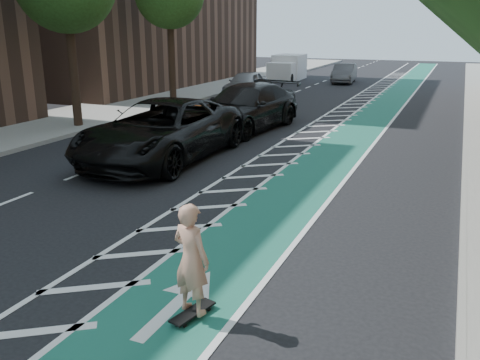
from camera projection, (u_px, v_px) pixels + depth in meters
The scene contains 16 objects.
ground at pixel (121, 218), 11.36m from camera, with size 120.00×120.00×0.00m, color black.
bike_lane at pixel (347, 141), 19.03m from camera, with size 2.00×90.00×0.01m, color #1C624D.
buffer_strip at pixel (309, 138), 19.59m from camera, with size 1.40×90.00×0.01m, color silver.
sidewalk_left at pixel (81, 117), 23.72m from camera, with size 5.00×90.00×0.15m, color gray.
curb_right at pixel (465, 149), 17.48m from camera, with size 0.12×90.00×0.16m, color gray.
curb_left at pixel (124, 120), 22.80m from camera, with size 0.12×90.00×0.16m, color gray.
skateboard at pixel (193, 312), 7.46m from camera, with size 0.41×0.83×0.11m.
skateboarder at pixel (191, 259), 7.21m from camera, with size 0.61×0.40×1.68m, color tan.
suv_near at pixel (162, 131), 16.11m from camera, with size 3.15×6.83×1.90m, color black.
suv_far at pixel (245, 108), 20.87m from camera, with size 2.57×6.33×1.84m, color black.
car_silver at pixel (246, 84), 31.16m from camera, with size 1.77×4.41×1.50m, color #9FA0A4.
car_grey at pixel (344, 73), 38.55m from camera, with size 1.52×4.35×1.43m, color #535357.
box_truck at pixel (287, 68), 40.61m from camera, with size 2.28×4.77×1.95m.
barrel_a at pixel (162, 136), 17.80m from camera, with size 0.70×0.70×0.95m.
barrel_b at pixel (196, 119), 20.76m from camera, with size 0.74×0.74×1.01m.
barrel_c at pixel (275, 98), 27.15m from camera, with size 0.71×0.71×0.96m.
Camera 1 is at (6.64, -8.72, 4.11)m, focal length 38.00 mm.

